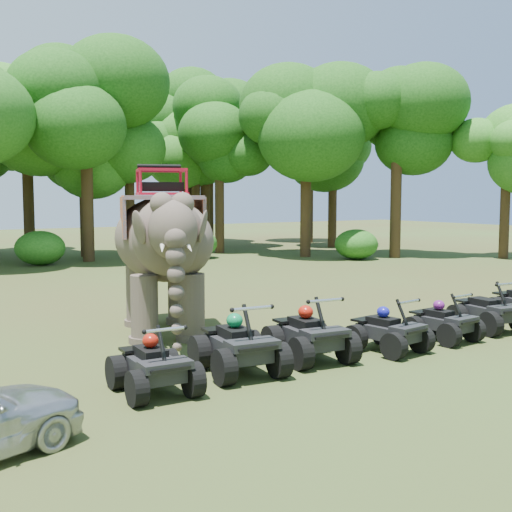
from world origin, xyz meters
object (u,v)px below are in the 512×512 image
object	(u,v)px
elephant	(163,249)
atv_3	(388,324)
atv_2	(310,327)
atv_0	(154,357)
atv_5	(489,305)
atv_4	(443,316)
atv_1	(238,337)

from	to	relation	value
elephant	atv_3	xyz separation A→B (m)	(3.27, -4.38, -1.45)
atv_2	atv_3	distance (m)	1.88
atv_0	atv_2	bearing A→B (deg)	8.20
atv_0	atv_5	distance (m)	9.07
atv_3	atv_4	size ratio (longest dim) A/B	1.04
elephant	atv_1	distance (m)	4.34
atv_1	elephant	bearing A→B (deg)	91.77
atv_1	atv_5	size ratio (longest dim) A/B	1.08
atv_0	atv_1	world-z (taller)	atv_1
atv_0	atv_4	bearing A→B (deg)	3.42
atv_4	atv_3	bearing A→B (deg)	178.37
atv_0	atv_5	xyz separation A→B (m)	(9.07, 0.28, 0.02)
atv_3	atv_5	size ratio (longest dim) A/B	0.93
atv_2	atv_5	bearing A→B (deg)	5.52
atv_1	atv_4	xyz separation A→B (m)	(5.42, -0.16, -0.12)
atv_2	atv_4	distance (m)	3.69
atv_4	atv_1	bearing A→B (deg)	173.46
atv_1	atv_2	distance (m)	1.74
elephant	atv_0	size ratio (longest dim) A/B	2.93
elephant	atv_5	xyz separation A→B (m)	(6.93, -4.10, -1.41)
atv_0	atv_1	xyz separation A→B (m)	(1.83, 0.27, 0.08)
elephant	atv_1	world-z (taller)	elephant
atv_1	atv_0	bearing A→B (deg)	-165.48
elephant	atv_4	distance (m)	6.82
atv_3	atv_5	distance (m)	3.67
elephant	atv_2	size ratio (longest dim) A/B	2.66
atv_1	atv_5	distance (m)	7.24
atv_2	atv_3	world-z (taller)	atv_2
elephant	atv_0	distance (m)	5.08
atv_1	atv_4	size ratio (longest dim) A/B	1.21
atv_0	atv_5	bearing A→B (deg)	4.31
elephant	atv_4	xyz separation A→B (m)	(5.11, -4.27, -1.47)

